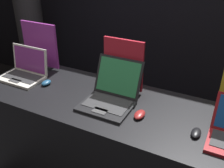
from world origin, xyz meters
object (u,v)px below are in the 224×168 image
laptop_front (25,71)px  person_bystander (32,36)px  mouse_back (196,133)px  laptop_middle (111,94)px  promo_stand_middle (123,67)px  promo_stand_front (41,47)px  mouse_front (46,83)px  mouse_middle (140,115)px

laptop_front → person_bystander: bearing=130.1°
mouse_back → person_bystander: bearing=154.9°
laptop_middle → mouse_back: size_ratio=3.79×
promo_stand_middle → person_bystander: person_bystander is taller
person_bystander → promo_stand_middle: bearing=-25.1°
laptop_middle → mouse_back: bearing=-8.3°
promo_stand_front → person_bystander: person_bystander is taller
mouse_front → laptop_middle: laptop_middle is taller
promo_stand_front → laptop_middle: size_ratio=1.04×
mouse_front → person_bystander: 1.40m
promo_stand_front → promo_stand_middle: (0.82, -0.04, -0.00)m
promo_stand_middle → mouse_middle: bearing=-47.5°
promo_stand_middle → mouse_back: promo_stand_middle is taller
person_bystander → promo_stand_front: bearing=-42.1°
mouse_middle → laptop_front: bearing=175.2°
mouse_front → laptop_middle: 0.58m
mouse_middle → mouse_front: bearing=175.4°
laptop_front → promo_stand_middle: (0.82, 0.18, 0.13)m
laptop_front → person_bystander: (-0.78, 0.93, -0.09)m
promo_stand_front → promo_stand_middle: size_ratio=1.01×
laptop_front → mouse_front: 0.24m
promo_stand_front → mouse_back: 1.48m
laptop_front → promo_stand_middle: 0.85m
mouse_back → person_bystander: 2.44m
laptop_middle → mouse_middle: bearing=-15.8°
promo_stand_front → laptop_middle: promo_stand_front is taller
promo_stand_front → mouse_middle: bearing=-16.4°
mouse_front → laptop_front: bearing=174.5°
promo_stand_front → person_bystander: bearing=137.9°
promo_stand_front → person_bystander: 1.08m
promo_stand_front → mouse_back: (1.43, -0.33, -0.18)m
laptop_middle → mouse_front: bearing=-179.7°
laptop_front → person_bystander: person_bystander is taller
laptop_middle → mouse_middle: 0.26m
promo_stand_middle → person_bystander: 1.78m
mouse_front → person_bystander: person_bystander is taller
promo_stand_front → person_bystander: size_ratio=0.25×
laptop_middle → person_bystander: bearing=149.3°
mouse_front → promo_stand_middle: promo_stand_middle is taller
promo_stand_front → person_bystander: (-0.78, 0.70, -0.22)m
promo_stand_front → laptop_middle: 0.86m
laptop_front → promo_stand_middle: promo_stand_middle is taller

